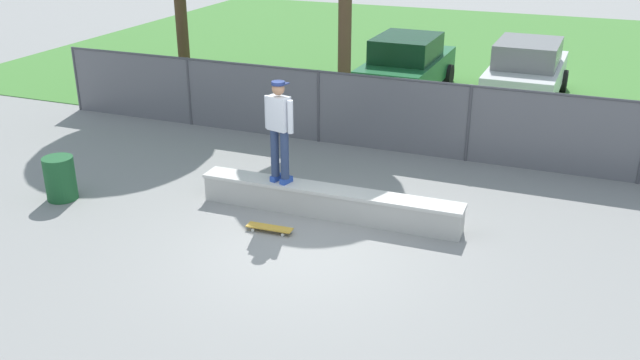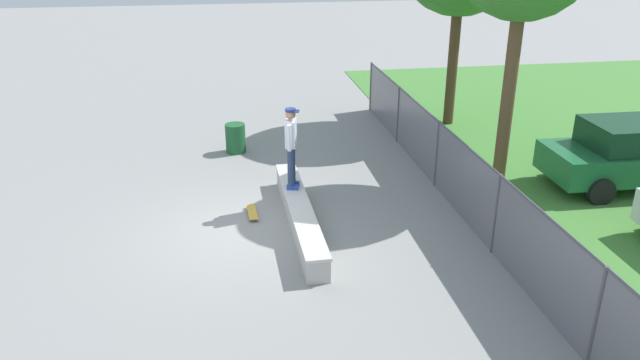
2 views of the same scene
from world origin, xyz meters
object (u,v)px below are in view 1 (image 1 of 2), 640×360
object	(u,v)px
car_white	(526,71)
skateboard	(270,228)
concrete_ledge	(329,202)
car_green	(407,65)
trash_bin	(60,178)
skateboarder	(279,127)

from	to	relation	value
car_white	skateboard	bearing A→B (deg)	-107.23
concrete_ledge	car_green	xyz separation A→B (m)	(-0.85, 8.27, 0.58)
skateboard	trash_bin	bearing A→B (deg)	-177.28
trash_bin	car_green	bearing A→B (deg)	66.90
concrete_ledge	skateboarder	world-z (taller)	skateboarder
car_white	concrete_ledge	bearing A→B (deg)	-104.90
car_green	car_white	distance (m)	3.24
skateboard	car_white	size ratio (longest dim) A/B	0.19
skateboarder	car_green	size ratio (longest dim) A/B	0.43
skateboard	trash_bin	size ratio (longest dim) A/B	0.98
skateboard	car_white	distance (m)	10.28
skateboarder	skateboard	bearing A→B (deg)	-77.05
car_green	trash_bin	distance (m)	10.28
concrete_ledge	skateboard	distance (m)	1.21
skateboard	car_green	bearing A→B (deg)	90.95
skateboard	car_green	world-z (taller)	car_green
skateboarder	trash_bin	size ratio (longest dim) A/B	2.24
car_green	skateboarder	bearing A→B (deg)	-90.41
concrete_ledge	skateboard	xyz separation A→B (m)	(-0.69, -0.98, -0.19)
skateboard	car_green	size ratio (longest dim) A/B	0.19
skateboard	skateboarder	bearing A→B (deg)	102.95
skateboarder	car_green	bearing A→B (deg)	89.59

